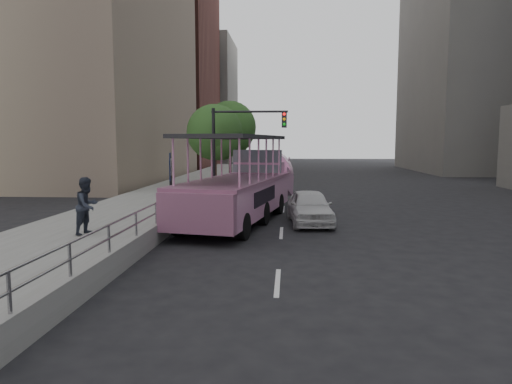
{
  "coord_description": "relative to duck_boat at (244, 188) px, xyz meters",
  "views": [
    {
      "loc": [
        1.23,
        -12.64,
        3.35
      ],
      "look_at": [
        0.11,
        3.23,
        1.6
      ],
      "focal_mm": 32.0,
      "sensor_mm": 36.0,
      "label": 1
    }
  ],
  "objects": [
    {
      "name": "traffic_signal",
      "position": [
        -1.04,
        5.48,
        2.15
      ],
      "size": [
        4.2,
        0.32,
        5.2
      ],
      "color": "black",
      "rests_on": "ground"
    },
    {
      "name": "sidewalk",
      "position": [
        -5.08,
        2.98,
        -1.19
      ],
      "size": [
        5.5,
        80.0,
        0.3
      ],
      "primitive_type": "cube",
      "color": "gray",
      "rests_on": "ground"
    },
    {
      "name": "parking_sign",
      "position": [
        -2.2,
        -4.02,
        0.51
      ],
      "size": [
        0.15,
        0.66,
        2.98
      ],
      "color": "black",
      "rests_on": "ground"
    },
    {
      "name": "guardrail",
      "position": [
        -2.45,
        -5.02,
        -0.2
      ],
      "size": [
        0.07,
        22.0,
        0.71
      ],
      "color": "#A3A2A7",
      "rests_on": "kerb_wall"
    },
    {
      "name": "street_tree_far",
      "position": [
        -2.43,
        14.91,
        2.96
      ],
      "size": [
        3.97,
        3.97,
        6.45
      ],
      "color": "#3A271A",
      "rests_on": "ground"
    },
    {
      "name": "street_tree_near",
      "position": [
        -2.63,
        8.91,
        2.48
      ],
      "size": [
        3.52,
        3.52,
        5.72
      ],
      "color": "#3A271A",
      "rests_on": "ground"
    },
    {
      "name": "midrise_brick",
      "position": [
        -17.33,
        40.98,
        11.66
      ],
      "size": [
        18.0,
        16.0,
        26.0
      ],
      "primitive_type": "cube",
      "color": "brown",
      "rests_on": "ground"
    },
    {
      "name": "duck_boat",
      "position": [
        0.0,
        0.0,
        0.0
      ],
      "size": [
        4.59,
        11.2,
        3.62
      ],
      "color": "black",
      "rests_on": "ground"
    },
    {
      "name": "kerb_wall",
      "position": [
        -2.45,
        -5.02,
        -0.86
      ],
      "size": [
        0.24,
        30.0,
        0.36
      ],
      "primitive_type": "cube",
      "color": "gray",
      "rests_on": "sidewalk"
    },
    {
      "name": "midrise_stone_b",
      "position": [
        -15.33,
        56.98,
        8.66
      ],
      "size": [
        16.0,
        14.0,
        20.0
      ],
      "primitive_type": "cube",
      "color": "slate",
      "rests_on": "ground"
    },
    {
      "name": "pedestrian_mid",
      "position": [
        -4.74,
        -5.14,
        -0.09
      ],
      "size": [
        0.94,
        1.08,
        1.9
      ],
      "primitive_type": "imported",
      "rotation": [
        0.0,
        0.0,
        1.3
      ],
      "color": "#282E3C",
      "rests_on": "sidewalk"
    },
    {
      "name": "midrise_stone_a",
      "position": [
        26.67,
        34.98,
        14.66
      ],
      "size": [
        20.0,
        20.0,
        32.0
      ],
      "primitive_type": "cube",
      "color": "slate",
      "rests_on": "ground"
    },
    {
      "name": "car",
      "position": [
        2.8,
        -0.98,
        -0.65
      ],
      "size": [
        1.99,
        4.22,
        1.4
      ],
      "primitive_type": "imported",
      "rotation": [
        0.0,
        0.0,
        0.08
      ],
      "color": "silver",
      "rests_on": "ground"
    },
    {
      "name": "ground",
      "position": [
        0.67,
        -7.02,
        -1.34
      ],
      "size": [
        160.0,
        160.0,
        0.0
      ],
      "primitive_type": "plane",
      "color": "black"
    }
  ]
}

